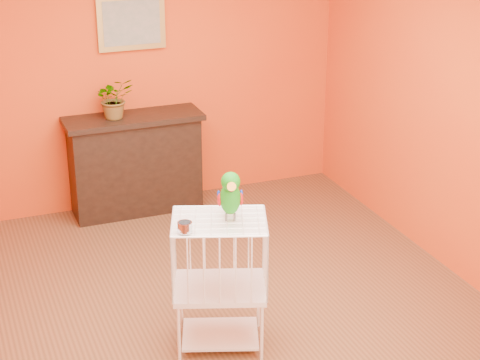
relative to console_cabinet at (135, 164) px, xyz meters
name	(u,v)px	position (x,y,z in m)	size (l,w,h in m)	color
ground	(218,313)	(0.08, -2.03, -0.47)	(4.50, 4.50, 0.00)	brown
room_shell	(215,107)	(0.08, -2.03, 1.11)	(4.50, 4.50, 4.50)	#D24813
console_cabinet	(135,164)	(0.00, 0.00, 0.00)	(1.26, 0.45, 0.94)	black
potted_plant	(116,104)	(-0.16, -0.04, 0.61)	(0.33, 0.37, 0.29)	#26722D
framed_picture	(131,22)	(0.08, 0.19, 1.28)	(0.62, 0.04, 0.50)	#AA893C
birdcage	(220,281)	(-0.04, -2.40, 0.02)	(0.73, 0.64, 0.94)	white
feed_cup	(185,227)	(-0.30, -2.50, 0.51)	(0.09, 0.09, 0.07)	silver
parrot	(230,195)	(0.03, -2.43, 0.65)	(0.19, 0.32, 0.35)	#59544C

